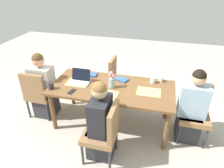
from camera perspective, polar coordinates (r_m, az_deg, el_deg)
name	(u,v)px	position (r m, az deg, el deg)	size (l,w,h in m)	color
ground_plane	(112,123)	(3.60, 0.00, -10.94)	(10.00, 10.00, 0.00)	#B2A899
dining_table	(112,91)	(3.21, 0.00, -2.01)	(1.95, 0.91, 0.74)	brown
chair_head_left_left_near	(38,92)	(3.70, -20.27, -2.22)	(0.44, 0.44, 0.90)	olive
person_head_left_left_near	(44,89)	(3.71, -18.96, -1.41)	(0.40, 0.36, 1.19)	#2D2D33
chair_near_left_mid	(105,131)	(2.71, -2.06, -13.23)	(0.44, 0.44, 0.90)	olive
person_near_left_mid	(101,125)	(2.75, -3.24, -11.71)	(0.36, 0.40, 1.19)	#2D2D33
chair_head_right_left_far	(194,109)	(3.32, 22.46, -6.68)	(0.44, 0.44, 0.90)	olive
person_head_right_left_far	(191,110)	(3.23, 21.63, -6.95)	(0.40, 0.36, 1.19)	#2D2D33
chair_far_right_near	(118,78)	(3.94, 1.80, 1.74)	(0.44, 0.44, 0.90)	olive
flower_vase	(112,80)	(3.09, -0.14, 1.01)	(0.10, 0.09, 0.28)	#8EA8B7
placemat_head_left_left_near	(77,83)	(3.33, -9.83, 0.37)	(0.36, 0.26, 0.00)	#9EBC66
placemat_near_left_mid	(108,97)	(2.92, -1.27, -3.60)	(0.36, 0.26, 0.00)	#9EBC66
placemat_head_right_left_far	(149,92)	(3.08, 10.43, -2.22)	(0.36, 0.26, 0.00)	#9EBC66
laptop_head_left_left_near	(80,80)	(3.31, -9.10, 1.15)	(0.32, 0.22, 0.21)	silver
coffee_mug_near_left	(51,86)	(3.23, -17.01, -0.53)	(0.08, 0.08, 0.10)	#232328
coffee_mug_near_right	(153,80)	(3.33, 11.58, 1.15)	(0.08, 0.08, 0.10)	white
coffee_mug_centre_left	(161,79)	(3.39, 13.75, 1.30)	(0.07, 0.07, 0.08)	white
book_red_cover	(122,79)	(3.35, 2.81, 1.30)	(0.20, 0.14, 0.03)	#335693
book_blue_cover	(91,75)	(3.53, -6.01, 2.68)	(0.20, 0.14, 0.03)	#335693
phone_black	(72,92)	(3.10, -11.40, -2.12)	(0.15, 0.07, 0.01)	black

